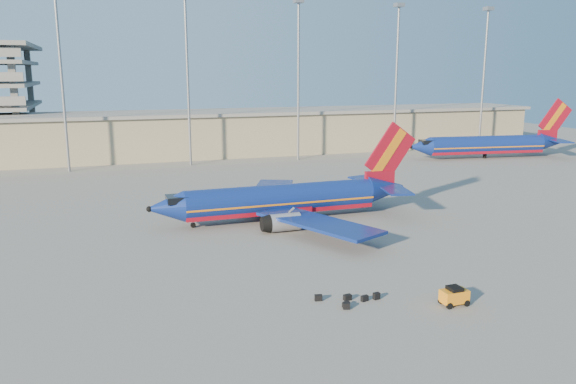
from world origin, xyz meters
name	(u,v)px	position (x,y,z in m)	size (l,w,h in m)	color
ground	(309,232)	(0.00, 0.00, 0.00)	(220.00, 220.00, 0.00)	slate
terminal_building	(255,131)	(10.00, 58.00, 4.32)	(122.00, 16.00, 8.50)	gray
light_mast_row	(245,63)	(5.00, 46.00, 17.55)	(101.60, 1.60, 28.65)	gray
aircraft_main	(287,200)	(-0.59, 5.57, 2.24)	(30.99, 29.84, 10.50)	navy
aircraft_second	(490,145)	(49.99, 36.24, 2.55)	(32.81, 12.71, 11.13)	navy
baggage_tug	(454,296)	(3.25, -20.38, 0.71)	(1.91, 1.17, 1.36)	orange
luggage_pile	(350,300)	(-3.50, -17.66, 0.22)	(4.64, 2.37, 0.49)	black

